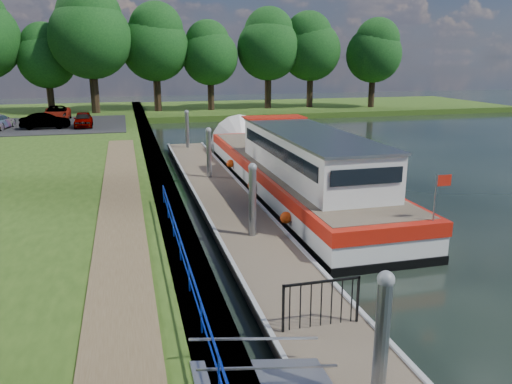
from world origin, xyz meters
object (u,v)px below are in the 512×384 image
object	(u,v)px
barge	(287,167)
car_a	(83,120)
pontoon	(227,205)
car_b	(45,121)
car_d	(57,113)

from	to	relation	value
barge	car_a	distance (m)	22.84
pontoon	car_b	size ratio (longest dim) A/B	8.08
car_a	car_b	bearing A→B (deg)	-175.55
barge	car_b	size ratio (longest dim) A/B	5.69
barge	car_d	distance (m)	28.29
pontoon	barge	distance (m)	4.61
pontoon	car_b	bearing A→B (deg)	114.44
barge	car_b	bearing A→B (deg)	124.98
pontoon	car_d	bearing A→B (deg)	109.78
pontoon	barge	bearing A→B (deg)	37.30
pontoon	car_d	distance (m)	29.35
car_a	car_d	size ratio (longest dim) A/B	0.74
car_a	car_b	size ratio (longest dim) A/B	0.96
barge	car_b	world-z (taller)	barge
car_a	car_b	distance (m)	2.89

